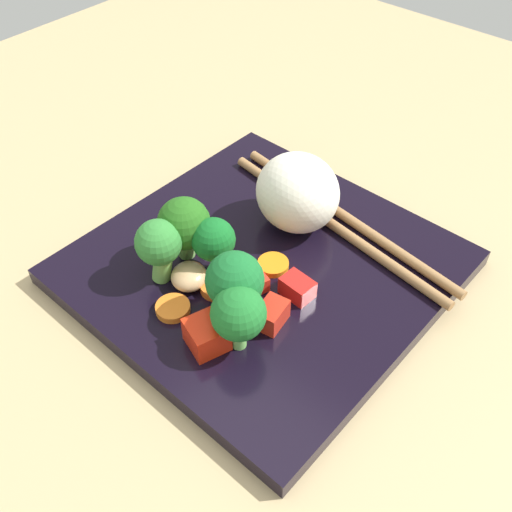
% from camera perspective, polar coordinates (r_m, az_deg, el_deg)
% --- Properties ---
extents(ground_plane, '(1.10, 1.10, 0.02)m').
position_cam_1_polar(ground_plane, '(0.50, 0.63, -2.46)').
color(ground_plane, tan).
extents(square_plate, '(0.27, 0.27, 0.01)m').
position_cam_1_polar(square_plate, '(0.49, 0.64, -1.07)').
color(square_plate, black).
rests_on(square_plate, ground_plane).
extents(rice_mound, '(0.09, 0.09, 0.07)m').
position_cam_1_polar(rice_mound, '(0.50, 4.01, 6.09)').
color(rice_mound, white).
rests_on(rice_mound, square_plate).
extents(broccoli_floret_0, '(0.04, 0.04, 0.05)m').
position_cam_1_polar(broccoli_floret_0, '(0.40, -1.70, -5.62)').
color(broccoli_floret_0, '#75C15C').
rests_on(broccoli_floret_0, square_plate).
extents(broccoli_floret_1, '(0.04, 0.04, 0.06)m').
position_cam_1_polar(broccoli_floret_1, '(0.45, -9.32, 1.05)').
color(broccoli_floret_1, '#71B14E').
rests_on(broccoli_floret_1, square_plate).
extents(broccoli_floret_2, '(0.03, 0.03, 0.05)m').
position_cam_1_polar(broccoli_floret_2, '(0.46, -4.08, 1.47)').
color(broccoli_floret_2, '#74B856').
rests_on(broccoli_floret_2, square_plate).
extents(broccoli_floret_3, '(0.04, 0.04, 0.06)m').
position_cam_1_polar(broccoli_floret_3, '(0.42, -2.05, -2.48)').
color(broccoli_floret_3, '#53913F').
rests_on(broccoli_floret_3, square_plate).
extents(broccoli_floret_4, '(0.04, 0.04, 0.06)m').
position_cam_1_polar(broccoli_floret_4, '(0.47, -6.92, 3.01)').
color(broccoli_floret_4, '#81BE5C').
rests_on(broccoli_floret_4, square_plate).
extents(carrot_slice_0, '(0.04, 0.04, 0.01)m').
position_cam_1_polar(carrot_slice_0, '(0.48, 1.45, -1.01)').
color(carrot_slice_0, orange).
rests_on(carrot_slice_0, square_plate).
extents(carrot_slice_1, '(0.03, 0.03, 0.01)m').
position_cam_1_polar(carrot_slice_1, '(0.45, -7.98, -4.99)').
color(carrot_slice_1, orange).
rests_on(carrot_slice_1, square_plate).
extents(carrot_slice_2, '(0.04, 0.04, 0.01)m').
position_cam_1_polar(carrot_slice_2, '(0.46, -3.72, -2.91)').
color(carrot_slice_2, orange).
rests_on(carrot_slice_2, square_plate).
extents(pepper_chunk_0, '(0.03, 0.04, 0.01)m').
position_cam_1_polar(pepper_chunk_0, '(0.46, -0.84, -2.20)').
color(pepper_chunk_0, red).
rests_on(pepper_chunk_0, square_plate).
extents(pepper_chunk_1, '(0.03, 0.03, 0.02)m').
position_cam_1_polar(pepper_chunk_1, '(0.42, -4.75, -7.53)').
color(pepper_chunk_1, red).
rests_on(pepper_chunk_1, square_plate).
extents(pepper_chunk_2, '(0.03, 0.02, 0.02)m').
position_cam_1_polar(pepper_chunk_2, '(0.43, 1.53, -5.64)').
color(pepper_chunk_2, red).
rests_on(pepper_chunk_2, square_plate).
extents(pepper_chunk_3, '(0.02, 0.03, 0.02)m').
position_cam_1_polar(pepper_chunk_3, '(0.45, 3.99, -3.06)').
color(pepper_chunk_3, red).
rests_on(pepper_chunk_3, square_plate).
extents(pepper_chunk_4, '(0.02, 0.02, 0.01)m').
position_cam_1_polar(pepper_chunk_4, '(0.50, -4.94, 2.04)').
color(pepper_chunk_4, red).
rests_on(pepper_chunk_4, square_plate).
extents(chicken_piece_1, '(0.04, 0.04, 0.02)m').
position_cam_1_polar(chicken_piece_1, '(0.46, -6.45, -1.95)').
color(chicken_piece_1, tan).
rests_on(chicken_piece_1, square_plate).
extents(chopstick_pair, '(0.06, 0.25, 0.01)m').
position_cam_1_polar(chopstick_pair, '(0.52, 7.98, 3.39)').
color(chopstick_pair, '#966C42').
rests_on(chopstick_pair, square_plate).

